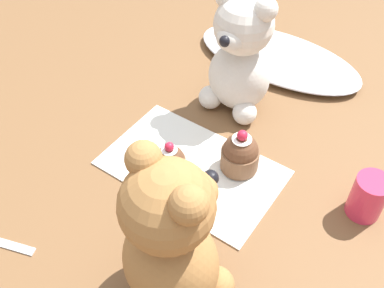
% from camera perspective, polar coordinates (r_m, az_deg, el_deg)
% --- Properties ---
extents(ground_plane, '(4.00, 4.00, 0.00)m').
position_cam_1_polar(ground_plane, '(0.72, 0.00, -3.09)').
color(ground_plane, brown).
extents(knitted_placemat, '(0.28, 0.17, 0.01)m').
position_cam_1_polar(knitted_placemat, '(0.72, 0.00, -2.93)').
color(knitted_placemat, silver).
rests_on(knitted_placemat, ground_plane).
extents(tulle_cloth, '(0.35, 0.17, 0.03)m').
position_cam_1_polar(tulle_cloth, '(0.94, 10.88, 10.80)').
color(tulle_cloth, silver).
rests_on(tulle_cloth, ground_plane).
extents(teddy_bear_cream, '(0.11, 0.11, 0.22)m').
position_cam_1_polar(teddy_bear_cream, '(0.77, 6.10, 10.94)').
color(teddy_bear_cream, silver).
rests_on(teddy_bear_cream, ground_plane).
extents(teddy_bear_tan, '(0.15, 0.14, 0.24)m').
position_cam_1_polar(teddy_bear_tan, '(0.51, -2.57, -12.28)').
color(teddy_bear_tan, '#A3703D').
rests_on(teddy_bear_tan, ground_plane).
extents(cupcake_near_cream_bear, '(0.06, 0.06, 0.08)m').
position_cam_1_polar(cupcake_near_cream_bear, '(0.70, 6.14, -1.25)').
color(cupcake_near_cream_bear, brown).
rests_on(cupcake_near_cream_bear, knitted_placemat).
extents(cupcake_near_tan_bear, '(0.05, 0.05, 0.06)m').
position_cam_1_polar(cupcake_near_tan_bear, '(0.69, -2.81, -2.18)').
color(cupcake_near_tan_bear, brown).
rests_on(cupcake_near_tan_bear, knitted_placemat).
extents(juice_glass, '(0.05, 0.05, 0.07)m').
position_cam_1_polar(juice_glass, '(0.69, 21.46, -6.25)').
color(juice_glass, '#DB3356').
rests_on(juice_glass, ground_plane).
extents(teaspoon, '(0.10, 0.04, 0.01)m').
position_cam_1_polar(teaspoon, '(0.69, -23.02, -11.44)').
color(teaspoon, silver).
rests_on(teaspoon, ground_plane).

